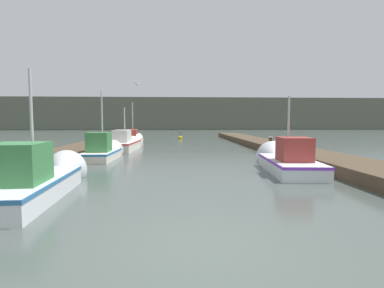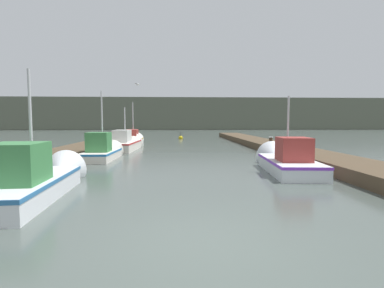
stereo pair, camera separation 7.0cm
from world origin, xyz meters
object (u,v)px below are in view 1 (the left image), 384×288
Objects in this scene: fishing_boat_0 at (38,179)px; mooring_piling_1 at (302,156)px; fishing_boat_1 at (285,160)px; channel_buoy at (180,138)px; fishing_boat_2 at (104,151)px; seagull_lead at (138,84)px; mooring_piling_0 at (271,145)px; fishing_boat_3 at (126,143)px; fishing_boat_4 at (133,140)px.

mooring_piling_1 is (9.82, 4.86, 0.02)m from fishing_boat_0.
channel_buoy is at bearing 105.74° from fishing_boat_1.
seagull_lead is at bearing 70.61° from fishing_boat_2.
mooring_piling_1 is at bearing -75.93° from channel_buoy.
mooring_piling_0 is (10.16, 2.03, 0.12)m from fishing_boat_2.
fishing_boat_0 is at bearing -88.00° from fishing_boat_2.
fishing_boat_3 is 0.97× the size of fishing_boat_4.
fishing_boat_0 is at bearing -155.05° from seagull_lead.
seagull_lead reaches higher than channel_buoy.
fishing_boat_2 reaches higher than mooring_piling_1.
fishing_boat_1 is at bearing -25.01° from fishing_boat_2.
fishing_boat_1 is 4.98× the size of mooring_piling_0.
seagull_lead reaches higher than fishing_boat_3.
fishing_boat_0 is 26.56m from channel_buoy.
fishing_boat_2 is (-8.75, 4.35, 0.02)m from fishing_boat_1.
fishing_boat_1 reaches higher than mooring_piling_0.
fishing_boat_0 is 0.93× the size of fishing_boat_4.
fishing_boat_4 reaches higher than channel_buoy.
fishing_boat_1 is at bearing -61.65° from fishing_boat_4.
seagull_lead reaches higher than mooring_piling_0.
mooring_piling_1 is at bearing -92.66° from mooring_piling_0.
fishing_boat_4 is (0.15, 18.31, -0.04)m from fishing_boat_0.
mooring_piling_0 is 9.76m from seagull_lead.
fishing_boat_4 is 16.57m from mooring_piling_1.
fishing_boat_4 is 5.96× the size of channel_buoy.
fishing_boat_1 is at bearing 20.90° from fishing_boat_0.
channel_buoy is (-5.34, 21.32, -0.34)m from mooring_piling_1.
mooring_piling_0 is at bearing -70.52° from seagull_lead.
mooring_piling_0 is 16.91m from channel_buoy.
fishing_boat_1 is 9.77m from fishing_boat_2.
fishing_boat_4 is (-0.11, 4.73, -0.02)m from fishing_boat_3.
fishing_boat_2 is at bearing -168.71° from mooring_piling_0.
fishing_boat_4 is (-8.52, 14.46, 0.01)m from fishing_boat_1.
fishing_boat_0 is at bearing -150.96° from fishing_boat_1.
fishing_boat_1 is at bearing -102.45° from mooring_piling_0.
seagull_lead reaches higher than fishing_boat_0.
fishing_boat_4 is at bearing 90.07° from fishing_boat_2.
seagull_lead reaches higher than fishing_boat_1.
mooring_piling_0 is at bearing -16.06° from fishing_boat_3.
channel_buoy is at bearing 109.32° from mooring_piling_0.
mooring_piling_1 reaches higher than channel_buoy.
fishing_boat_2 is 0.74× the size of fishing_boat_4.
fishing_boat_4 is at bearing 125.73° from mooring_piling_1.
mooring_piling_0 is 5.37m from mooring_piling_1.
mooring_piling_0 is at bearing -70.68° from channel_buoy.
fishing_boat_1 is at bearing -138.87° from mooring_piling_1.
fishing_boat_0 is 14.35m from mooring_piling_0.
mooring_piling_1 is at bearing -56.41° from fishing_boat_4.
fishing_boat_3 is at bearing -108.52° from channel_buoy.
fishing_boat_4 reaches higher than mooring_piling_0.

